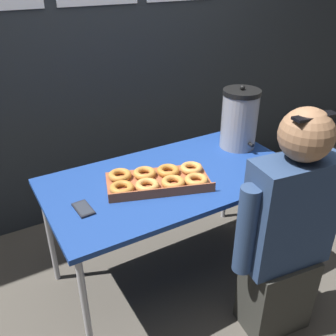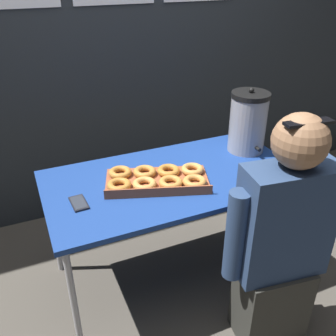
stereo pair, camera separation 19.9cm
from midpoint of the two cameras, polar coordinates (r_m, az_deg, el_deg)
name	(u,v)px [view 1 (the left image)]	position (r m, az deg, el deg)	size (l,w,h in m)	color
ground_plane	(172,272)	(2.46, -1.75, -15.67)	(12.00, 12.00, 0.00)	#4C473F
back_wall	(98,30)	(2.68, -12.84, 19.82)	(6.00, 0.11, 2.66)	#23282D
folding_table	(173,183)	(2.05, -2.02, -2.45)	(1.38, 0.72, 0.71)	navy
donut_box	(158,179)	(1.96, -4.40, -1.84)	(0.60, 0.44, 0.05)	brown
coffee_urn	(239,119)	(2.31, 8.42, 7.37)	(0.23, 0.26, 0.39)	#939399
cell_phone	(83,209)	(1.83, -15.86, -6.09)	(0.08, 0.14, 0.01)	black
person_seated	(286,235)	(1.86, 14.68, -10.01)	(0.56, 0.27, 1.23)	#33332D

